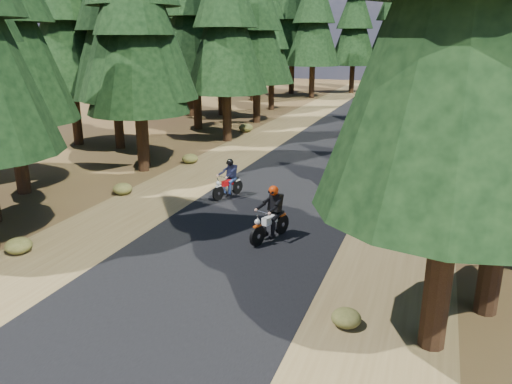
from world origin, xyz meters
TOP-DOWN VIEW (x-y plane):
  - ground at (0.00, 0.00)m, footprint 120.00×120.00m
  - road at (0.00, 5.00)m, footprint 6.00×100.00m
  - shoulder_l at (-4.60, 5.00)m, footprint 3.20×100.00m
  - shoulder_r at (4.60, 5.00)m, footprint 3.20×100.00m
  - pine_forest at (-0.02, 21.05)m, footprint 34.59×55.08m
  - log_near at (7.20, 9.00)m, footprint 5.14×1.12m
  - understory_shrubs at (2.52, 6.88)m, footprint 14.23×31.69m
  - rider_lead at (0.88, 0.34)m, footprint 1.14×1.97m
  - rider_follow at (-2.00, 3.81)m, footprint 1.03×1.74m

SIDE VIEW (x-z plane):
  - ground at x=0.00m, z-range 0.00..0.00m
  - shoulder_l at x=-4.60m, z-range 0.00..0.01m
  - shoulder_r at x=4.60m, z-range 0.00..0.01m
  - road at x=0.00m, z-range 0.00..0.01m
  - log_near at x=7.20m, z-range 0.00..0.32m
  - understory_shrubs at x=2.52m, z-range -0.07..0.63m
  - rider_follow at x=-2.00m, z-range -0.24..1.25m
  - rider_lead at x=0.88m, z-range -0.27..1.41m
  - pine_forest at x=-0.02m, z-range -0.27..16.05m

